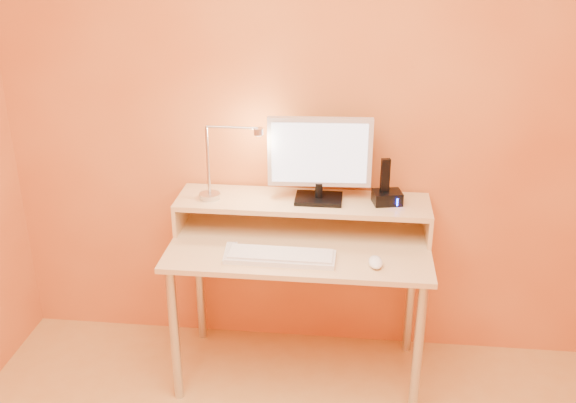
# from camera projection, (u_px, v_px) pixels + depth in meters

# --- Properties ---
(wall_back) EXTENTS (3.00, 0.04, 2.50)m
(wall_back) POSITION_uv_depth(u_px,v_px,m) (307.00, 114.00, 3.14)
(wall_back) COLOR #DE8643
(wall_back) RESTS_ON floor
(desk_leg_fl) EXTENTS (0.04, 0.04, 0.69)m
(desk_leg_fl) POSITION_uv_depth(u_px,v_px,m) (175.00, 336.00, 3.04)
(desk_leg_fl) COLOR #BCBCBE
(desk_leg_fl) RESTS_ON floor
(desk_leg_fr) EXTENTS (0.04, 0.04, 0.69)m
(desk_leg_fr) POSITION_uv_depth(u_px,v_px,m) (418.00, 351.00, 2.93)
(desk_leg_fr) COLOR #BCBCBE
(desk_leg_fr) RESTS_ON floor
(desk_leg_bl) EXTENTS (0.04, 0.04, 0.69)m
(desk_leg_bl) POSITION_uv_depth(u_px,v_px,m) (200.00, 281.00, 3.49)
(desk_leg_bl) COLOR #BCBCBE
(desk_leg_bl) RESTS_ON floor
(desk_leg_br) EXTENTS (0.04, 0.04, 0.69)m
(desk_leg_br) POSITION_uv_depth(u_px,v_px,m) (411.00, 292.00, 3.38)
(desk_leg_br) COLOR #BCBCBE
(desk_leg_br) RESTS_ON floor
(desk_lower) EXTENTS (1.20, 0.60, 0.02)m
(desk_lower) POSITION_uv_depth(u_px,v_px,m) (300.00, 247.00, 3.07)
(desk_lower) COLOR tan
(desk_lower) RESTS_ON floor
(shelf_riser_left) EXTENTS (0.02, 0.30, 0.14)m
(shelf_riser_left) POSITION_uv_depth(u_px,v_px,m) (182.00, 212.00, 3.23)
(shelf_riser_left) COLOR tan
(shelf_riser_left) RESTS_ON desk_lower
(shelf_riser_right) EXTENTS (0.02, 0.30, 0.14)m
(shelf_riser_right) POSITION_uv_depth(u_px,v_px,m) (428.00, 223.00, 3.11)
(shelf_riser_right) COLOR tan
(shelf_riser_right) RESTS_ON desk_lower
(desk_shelf) EXTENTS (1.20, 0.30, 0.02)m
(desk_shelf) POSITION_uv_depth(u_px,v_px,m) (303.00, 202.00, 3.14)
(desk_shelf) COLOR tan
(desk_shelf) RESTS_ON desk_lower
(monitor_foot) EXTENTS (0.22, 0.16, 0.02)m
(monitor_foot) POSITION_uv_depth(u_px,v_px,m) (319.00, 199.00, 3.12)
(monitor_foot) COLOR black
(monitor_foot) RESTS_ON desk_shelf
(monitor_neck) EXTENTS (0.04, 0.04, 0.07)m
(monitor_neck) POSITION_uv_depth(u_px,v_px,m) (319.00, 190.00, 3.11)
(monitor_neck) COLOR black
(monitor_neck) RESTS_ON monitor_foot
(monitor_panel) EXTENTS (0.48, 0.06, 0.33)m
(monitor_panel) POSITION_uv_depth(u_px,v_px,m) (320.00, 152.00, 3.04)
(monitor_panel) COLOR silver
(monitor_panel) RESTS_ON monitor_neck
(monitor_back) EXTENTS (0.43, 0.04, 0.28)m
(monitor_back) POSITION_uv_depth(u_px,v_px,m) (320.00, 150.00, 3.06)
(monitor_back) COLOR black
(monitor_back) RESTS_ON monitor_panel
(monitor_screen) EXTENTS (0.44, 0.03, 0.28)m
(monitor_screen) POSITION_uv_depth(u_px,v_px,m) (319.00, 153.00, 3.03)
(monitor_screen) COLOR #C8DCFB
(monitor_screen) RESTS_ON monitor_panel
(lamp_base) EXTENTS (0.10, 0.10, 0.02)m
(lamp_base) POSITION_uv_depth(u_px,v_px,m) (210.00, 196.00, 3.15)
(lamp_base) COLOR #BCBCBE
(lamp_base) RESTS_ON desk_shelf
(lamp_post) EXTENTS (0.01, 0.01, 0.33)m
(lamp_post) POSITION_uv_depth(u_px,v_px,m) (208.00, 161.00, 3.08)
(lamp_post) COLOR #BCBCBE
(lamp_post) RESTS_ON lamp_base
(lamp_arm) EXTENTS (0.24, 0.01, 0.01)m
(lamp_arm) POSITION_uv_depth(u_px,v_px,m) (232.00, 127.00, 3.00)
(lamp_arm) COLOR #BCBCBE
(lamp_arm) RESTS_ON lamp_post
(lamp_head) EXTENTS (0.04, 0.04, 0.03)m
(lamp_head) POSITION_uv_depth(u_px,v_px,m) (258.00, 131.00, 2.99)
(lamp_head) COLOR #BCBCBE
(lamp_head) RESTS_ON lamp_arm
(lamp_bulb) EXTENTS (0.03, 0.03, 0.00)m
(lamp_bulb) POSITION_uv_depth(u_px,v_px,m) (259.00, 135.00, 3.00)
(lamp_bulb) COLOR #FFEAC6
(lamp_bulb) RESTS_ON lamp_head
(phone_dock) EXTENTS (0.15, 0.13, 0.06)m
(phone_dock) POSITION_uv_depth(u_px,v_px,m) (387.00, 197.00, 3.08)
(phone_dock) COLOR black
(phone_dock) RESTS_ON desk_shelf
(phone_handset) EXTENTS (0.04, 0.03, 0.16)m
(phone_handset) POSITION_uv_depth(u_px,v_px,m) (385.00, 175.00, 3.04)
(phone_handset) COLOR black
(phone_handset) RESTS_ON phone_dock
(phone_led) EXTENTS (0.01, 0.00, 0.04)m
(phone_led) POSITION_uv_depth(u_px,v_px,m) (397.00, 202.00, 3.03)
(phone_led) COLOR #1739F8
(phone_led) RESTS_ON phone_dock
(keyboard) EXTENTS (0.48, 0.16, 0.02)m
(keyboard) POSITION_uv_depth(u_px,v_px,m) (281.00, 257.00, 2.92)
(keyboard) COLOR silver
(keyboard) RESTS_ON desk_lower
(mouse) EXTENTS (0.07, 0.11, 0.04)m
(mouse) POSITION_uv_depth(u_px,v_px,m) (376.00, 262.00, 2.87)
(mouse) COLOR white
(mouse) RESTS_ON desk_lower
(remote_control) EXTENTS (0.06, 0.19, 0.02)m
(remote_control) POSITION_uv_depth(u_px,v_px,m) (230.00, 253.00, 2.97)
(remote_control) COLOR silver
(remote_control) RESTS_ON desk_lower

